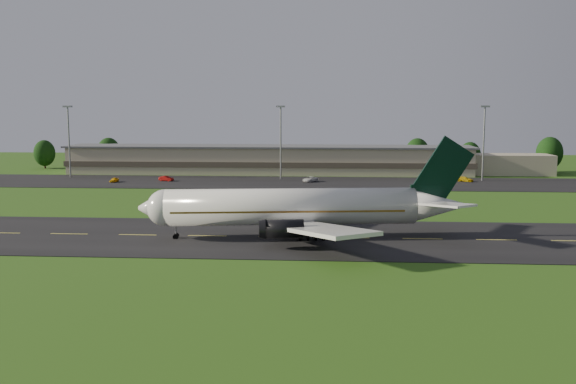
# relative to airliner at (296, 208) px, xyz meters

# --- Properties ---
(ground) EXTENTS (360.00, 360.00, 0.00)m
(ground) POSITION_rel_airliner_xyz_m (-13.83, -0.11, -4.66)
(ground) COLOR #254D13
(ground) RESTS_ON ground
(taxiway) EXTENTS (220.00, 30.00, 0.10)m
(taxiway) POSITION_rel_airliner_xyz_m (-13.83, -0.11, -4.61)
(taxiway) COLOR black
(taxiway) RESTS_ON ground
(apron) EXTENTS (260.00, 30.00, 0.10)m
(apron) POSITION_rel_airliner_xyz_m (-13.83, 71.89, -4.61)
(apron) COLOR black
(apron) RESTS_ON ground
(airliner) EXTENTS (51.18, 41.85, 15.57)m
(airliner) POSITION_rel_airliner_xyz_m (0.00, 0.00, 0.00)
(airliner) COLOR white
(airliner) RESTS_ON ground
(terminal) EXTENTS (145.00, 16.00, 8.40)m
(terminal) POSITION_rel_airliner_xyz_m (-7.43, 96.08, -0.67)
(terminal) COLOR tan
(terminal) RESTS_ON ground
(light_mast_west) EXTENTS (2.40, 1.20, 20.35)m
(light_mast_west) POSITION_rel_airliner_xyz_m (-68.83, 79.89, 8.08)
(light_mast_west) COLOR gray
(light_mast_west) RESTS_ON ground
(light_mast_centre) EXTENTS (2.40, 1.20, 20.35)m
(light_mast_centre) POSITION_rel_airliner_xyz_m (-8.83, 79.89, 8.08)
(light_mast_centre) COLOR gray
(light_mast_centre) RESTS_ON ground
(light_mast_east) EXTENTS (2.40, 1.20, 20.35)m
(light_mast_east) POSITION_rel_airliner_xyz_m (46.17, 79.89, 8.08)
(light_mast_east) COLOR gray
(light_mast_east) RESTS_ON ground
(tree_line) EXTENTS (199.53, 9.12, 10.90)m
(tree_line) POSITION_rel_airliner_xyz_m (22.46, 106.07, 0.65)
(tree_line) COLOR black
(tree_line) RESTS_ON ground
(service_vehicle_a) EXTENTS (1.71, 3.69, 1.22)m
(service_vehicle_a) POSITION_rel_airliner_xyz_m (-52.49, 69.33, -3.95)
(service_vehicle_a) COLOR #EFB50E
(service_vehicle_a) RESTS_ON apron
(service_vehicle_b) EXTENTS (4.35, 2.74, 1.35)m
(service_vehicle_b) POSITION_rel_airliner_xyz_m (-39.38, 72.93, -3.88)
(service_vehicle_b) COLOR maroon
(service_vehicle_b) RESTS_ON apron
(service_vehicle_c) EXTENTS (4.61, 5.32, 1.36)m
(service_vehicle_c) POSITION_rel_airliner_xyz_m (-0.45, 73.68, -3.88)
(service_vehicle_c) COLOR silver
(service_vehicle_c) RESTS_ON apron
(service_vehicle_d) EXTENTS (4.93, 3.59, 1.33)m
(service_vehicle_d) POSITION_rel_airliner_xyz_m (40.90, 76.97, -3.90)
(service_vehicle_d) COLOR yellow
(service_vehicle_d) RESTS_ON apron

